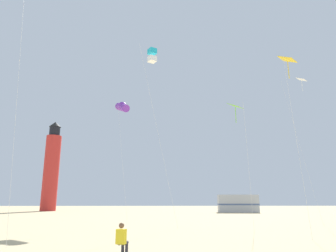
{
  "coord_description": "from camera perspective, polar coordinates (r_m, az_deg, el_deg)",
  "views": [
    {
      "loc": [
        -0.05,
        -7.3,
        1.97
      ],
      "look_at": [
        0.47,
        12.12,
        6.66
      ],
      "focal_mm": 32.8,
      "sensor_mm": 36.0,
      "label": 1
    }
  ],
  "objects": [
    {
      "name": "kite_flyer_standing",
      "position": [
        12.0,
        -8.54,
        -19.93
      ],
      "size": [
        0.44,
        0.56,
        1.16
      ],
      "rotation": [
        0.0,
        0.0,
        2.83
      ],
      "color": "yellow",
      "rests_on": "ground"
    },
    {
      "name": "kite_tube_violet",
      "position": [
        29.14,
        -8.5,
        3.52
      ],
      "size": [
        1.7,
        2.55,
        11.16
      ],
      "color": "silver",
      "rests_on": "ground"
    },
    {
      "name": "kite_diamond_white",
      "position": [
        33.78,
        23.54,
        6.79
      ],
      "size": [
        2.53,
        2.53,
        14.03
      ],
      "color": "silver",
      "rests_on": "ground"
    },
    {
      "name": "kite_diamond_gold",
      "position": [
        19.53,
        21.42,
        10.34
      ],
      "size": [
        1.22,
        1.22,
        10.21
      ],
      "color": "silver",
      "rests_on": "ground"
    },
    {
      "name": "kite_box_cyan",
      "position": [
        25.91,
        -2.96,
        12.9
      ],
      "size": [
        2.92,
        2.4,
        14.13
      ],
      "color": "silver",
      "rests_on": "ground"
    },
    {
      "name": "kite_diamond_lime",
      "position": [
        21.78,
        12.54,
        2.85
      ],
      "size": [
        1.49,
        1.49,
        8.53
      ],
      "color": "silver",
      "rests_on": "ground"
    },
    {
      "name": "lighthouse_distant",
      "position": [
        62.38,
        -20.84,
        -7.3
      ],
      "size": [
        2.8,
        2.8,
        16.8
      ],
      "color": "red",
      "rests_on": "ground"
    },
    {
      "name": "rv_van_silver",
      "position": [
        52.8,
        12.86,
        -13.88
      ],
      "size": [
        6.59,
        2.79,
        2.8
      ],
      "rotation": [
        0.0,
        0.0,
        -0.07
      ],
      "color": "#B7BABF",
      "rests_on": "ground"
    }
  ]
}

